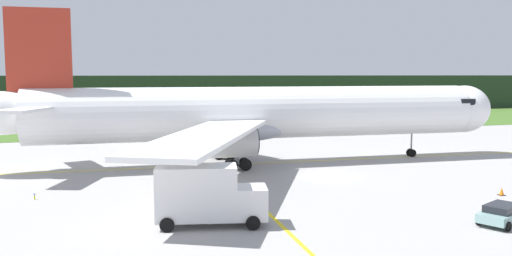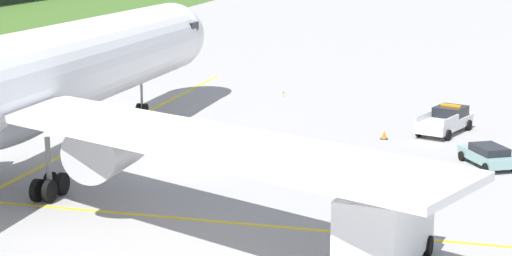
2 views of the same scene
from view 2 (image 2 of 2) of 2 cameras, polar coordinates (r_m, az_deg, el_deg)
name	(u,v)px [view 2 (image 2 of 2)]	position (r m, az deg, el deg)	size (l,w,h in m)	color
ground	(186,167)	(49.68, -4.86, -2.72)	(320.00, 320.00, 0.00)	#9D9A99
taxiway_centerline_main	(23,176)	(49.56, -15.81, -3.20)	(76.01, 0.30, 0.01)	yellow
taxiway_centerline_spur	(338,232)	(38.87, 5.69, -7.15)	(36.20, 0.30, 0.01)	yellow
airliner	(11,87)	(47.88, -16.57, 2.71)	(57.93, 51.42, 15.82)	white
ops_pickup_truck	(446,120)	(59.80, 12.96, 0.52)	(6.00, 4.17, 1.94)	silver
catering_truck	(385,228)	(33.65, 8.86, -6.84)	(7.28, 3.94, 4.00)	silver
staff_car	(488,155)	(51.54, 15.70, -1.79)	(4.53, 3.40, 1.30)	#7CA4A1
apron_cone	(384,135)	(57.25, 8.83, -0.46)	(0.49, 0.49, 0.62)	black
taxiway_edge_light_east	(283,94)	(72.34, 1.89, 2.37)	(0.12, 0.12, 0.43)	yellow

